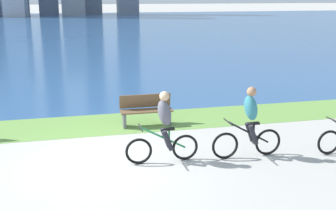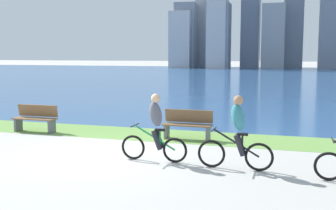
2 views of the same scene
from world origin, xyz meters
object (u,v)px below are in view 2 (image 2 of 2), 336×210
Objects in this scene: cyclist_lead at (155,128)px; bench_near_path at (36,118)px; bench_far_along_path at (188,125)px; cyclist_trailing at (237,133)px.

bench_near_path is (-5.08, 2.50, -0.38)m from cyclist_lead.
bench_near_path and bench_far_along_path have the same top height.
cyclist_lead is at bearing -26.16° from bench_near_path.
cyclist_trailing is (1.99, -0.15, 0.01)m from cyclist_lead.
bench_far_along_path is at bearing 3.17° from bench_near_path.
cyclist_trailing is 1.14× the size of bench_far_along_path.
cyclist_lead is 1.99m from cyclist_trailing.
bench_near_path is at bearing -176.83° from bench_far_along_path.
bench_far_along_path is (5.18, 0.29, 0.00)m from bench_near_path.
cyclist_lead is 1.12× the size of bench_near_path.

